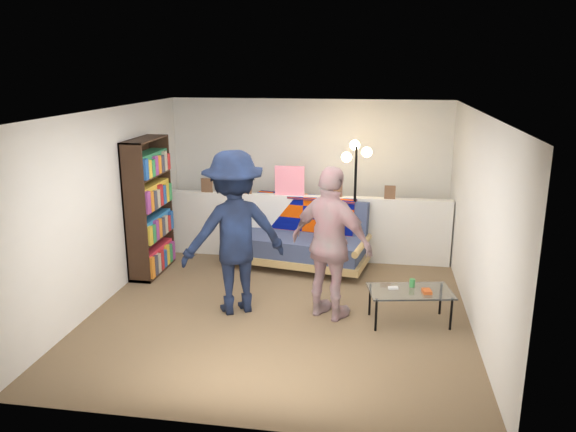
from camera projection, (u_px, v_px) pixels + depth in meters
The scene contains 10 objects.
ground at pixel (283, 305), 7.06m from camera, with size 5.00×5.00×0.00m, color brown.
room_shell at pixel (289, 167), 7.07m from camera, with size 4.60×5.05×2.45m.
half_wall_ledge at pixel (303, 227), 8.64m from camera, with size 4.45×0.15×1.00m, color silver.
ledge_decor at pixel (288, 184), 8.48m from camera, with size 2.97×0.02×0.45m.
futon_sofa at pixel (300, 239), 8.36m from camera, with size 2.19×1.31×0.88m.
bookshelf at pixel (149, 211), 7.97m from camera, with size 0.32×0.97×1.94m.
coffee_table at pixel (411, 293), 6.49m from camera, with size 1.03×0.69×0.49m.
floor_lamp at pixel (355, 178), 8.15m from camera, with size 0.43×0.36×1.87m.
person_left at pixel (234, 233), 6.67m from camera, with size 1.27×0.73×1.97m, color black.
person_right at pixel (331, 244), 6.50m from camera, with size 1.07×0.44×1.82m, color #D38992.
Camera 1 is at (1.11, -6.43, 2.92)m, focal length 35.00 mm.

